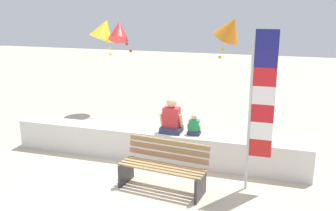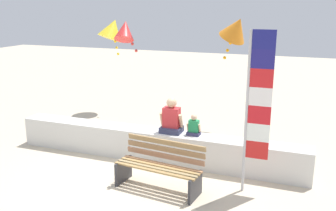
{
  "view_description": "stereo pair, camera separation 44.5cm",
  "coord_description": "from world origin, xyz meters",
  "px_view_note": "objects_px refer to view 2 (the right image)",
  "views": [
    {
      "loc": [
        2.58,
        -6.25,
        3.33
      ],
      "look_at": [
        0.31,
        1.08,
        1.27
      ],
      "focal_mm": 40.34,
      "sensor_mm": 36.0,
      "label": 1
    },
    {
      "loc": [
        3.0,
        -6.1,
        3.33
      ],
      "look_at": [
        0.31,
        1.08,
        1.27
      ],
      "focal_mm": 40.34,
      "sensor_mm": 36.0,
      "label": 2
    }
  ],
  "objects_px": {
    "park_bench": "(160,167)",
    "flag_banner": "(256,103)",
    "person_adult": "(172,119)",
    "kite_yellow": "(112,29)",
    "kite_orange": "(236,29)",
    "kite_red": "(125,30)",
    "person_child": "(194,127)"
  },
  "relations": [
    {
      "from": "flag_banner",
      "to": "person_child",
      "type": "bearing_deg",
      "value": 149.05
    },
    {
      "from": "person_child",
      "to": "park_bench",
      "type": "bearing_deg",
      "value": -102.61
    },
    {
      "from": "kite_yellow",
      "to": "flag_banner",
      "type": "bearing_deg",
      "value": -39.2
    },
    {
      "from": "person_adult",
      "to": "park_bench",
      "type": "bearing_deg",
      "value": -79.96
    },
    {
      "from": "flag_banner",
      "to": "person_adult",
      "type": "bearing_deg",
      "value": 156.41
    },
    {
      "from": "park_bench",
      "to": "person_child",
      "type": "xyz_separation_m",
      "value": [
        0.28,
        1.24,
        0.43
      ]
    },
    {
      "from": "person_adult",
      "to": "person_child",
      "type": "height_order",
      "value": "person_adult"
    },
    {
      "from": "person_child",
      "to": "kite_yellow",
      "type": "distance_m",
      "value": 5.17
    },
    {
      "from": "kite_yellow",
      "to": "kite_orange",
      "type": "distance_m",
      "value": 3.98
    },
    {
      "from": "park_bench",
      "to": "kite_yellow",
      "type": "bearing_deg",
      "value": 126.73
    },
    {
      "from": "kite_orange",
      "to": "kite_red",
      "type": "distance_m",
      "value": 2.92
    },
    {
      "from": "person_child",
      "to": "kite_yellow",
      "type": "height_order",
      "value": "kite_yellow"
    },
    {
      "from": "park_bench",
      "to": "flag_banner",
      "type": "bearing_deg",
      "value": 15.27
    },
    {
      "from": "kite_orange",
      "to": "person_adult",
      "type": "bearing_deg",
      "value": -107.05
    },
    {
      "from": "kite_yellow",
      "to": "kite_orange",
      "type": "relative_size",
      "value": 1.01
    },
    {
      "from": "park_bench",
      "to": "flag_banner",
      "type": "distance_m",
      "value": 2.1
    },
    {
      "from": "flag_banner",
      "to": "kite_red",
      "type": "height_order",
      "value": "kite_red"
    },
    {
      "from": "person_adult",
      "to": "kite_yellow",
      "type": "distance_m",
      "value": 4.79
    },
    {
      "from": "park_bench",
      "to": "kite_yellow",
      "type": "xyz_separation_m",
      "value": [
        -3.35,
        4.49,
        2.18
      ]
    },
    {
      "from": "person_adult",
      "to": "flag_banner",
      "type": "xyz_separation_m",
      "value": [
        1.83,
        -0.8,
        0.72
      ]
    },
    {
      "from": "park_bench",
      "to": "kite_yellow",
      "type": "distance_m",
      "value": 6.01
    },
    {
      "from": "person_child",
      "to": "flag_banner",
      "type": "bearing_deg",
      "value": -30.95
    },
    {
      "from": "park_bench",
      "to": "kite_red",
      "type": "distance_m",
      "value": 4.51
    },
    {
      "from": "flag_banner",
      "to": "kite_orange",
      "type": "xyz_separation_m",
      "value": [
        -1.03,
        3.42,
        1.04
      ]
    },
    {
      "from": "flag_banner",
      "to": "kite_orange",
      "type": "height_order",
      "value": "kite_orange"
    },
    {
      "from": "park_bench",
      "to": "flag_banner",
      "type": "relative_size",
      "value": 0.57
    },
    {
      "from": "person_child",
      "to": "kite_yellow",
      "type": "xyz_separation_m",
      "value": [
        -3.63,
        3.25,
        1.74
      ]
    },
    {
      "from": "kite_red",
      "to": "kite_orange",
      "type": "bearing_deg",
      "value": 13.34
    },
    {
      "from": "park_bench",
      "to": "kite_red",
      "type": "height_order",
      "value": "kite_red"
    },
    {
      "from": "person_child",
      "to": "flag_banner",
      "type": "xyz_separation_m",
      "value": [
        1.34,
        -0.8,
        0.84
      ]
    },
    {
      "from": "person_adult",
      "to": "kite_red",
      "type": "relative_size",
      "value": 0.82
    },
    {
      "from": "person_adult",
      "to": "kite_yellow",
      "type": "xyz_separation_m",
      "value": [
        -3.13,
        3.25,
        1.62
      ]
    }
  ]
}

